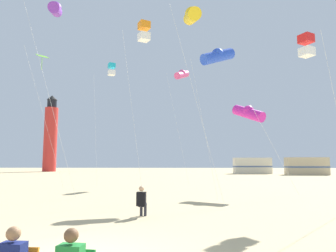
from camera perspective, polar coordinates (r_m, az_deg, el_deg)
kite_flyer_standing at (r=11.88m, az=-4.93°, el=-13.73°), size 0.36×0.53×1.16m
kite_box_orange at (r=18.89m, az=-4.52°, el=17.21°), size 1.67×1.67×10.32m
kite_tube_magenta at (r=21.05m, az=14.84°, el=2.42°), size 3.90×4.11×6.04m
kite_tube_violet at (r=22.37m, az=-20.36°, el=19.83°), size 3.30×3.48×12.63m
kite_diamond_lime at (r=27.92m, az=-22.48°, el=11.09°), size 3.01×3.01×11.08m
kite_tube_rainbow at (r=31.40m, az=2.62°, el=9.64°), size 2.41×2.86×11.62m
kite_tube_blue at (r=20.06m, az=9.28°, el=12.83°), size 2.95×2.68×9.46m
kite_box_scarlet at (r=17.58m, az=24.51°, el=13.53°), size 2.29×2.29×8.56m
kite_box_cyan at (r=29.77m, az=-10.54°, el=10.36°), size 2.30×2.48×11.36m
kite_tube_gold at (r=17.59m, az=4.51°, el=19.89°), size 2.57×2.67×10.65m
lighthouse_distant at (r=71.58m, az=-21.15°, el=-1.66°), size 2.80×2.80×16.80m
rv_van_cream at (r=56.38m, az=15.50°, el=-7.19°), size 6.55×2.65×2.80m
rv_van_tan at (r=54.29m, az=24.51°, el=-6.85°), size 6.49×2.49×2.80m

